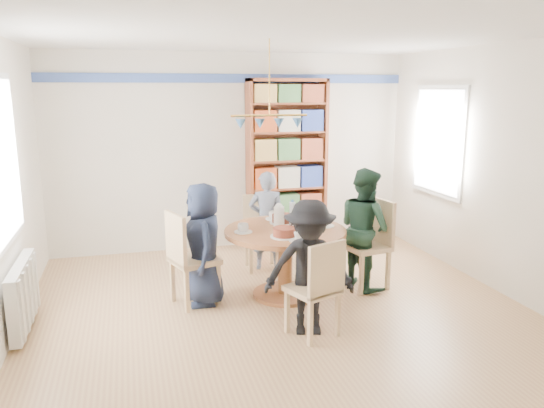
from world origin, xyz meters
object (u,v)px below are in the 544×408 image
object	(u,v)px
chair_far	(260,228)
person_left	(204,244)
person_near	(309,268)
bookshelf	(287,165)
person_far	(267,221)
dining_table	(285,247)
radiator	(23,295)
person_right	(365,228)
chair_right	(373,239)
chair_near	(318,285)
chair_left	(187,255)

from	to	relation	value
chair_far	person_left	bearing A→B (deg)	-131.60
person_near	bookshelf	size ratio (longest dim) A/B	0.53
person_left	person_far	distance (m)	1.26
person_near	bookshelf	distance (m)	2.90
dining_table	bookshelf	xyz separation A→B (m)	(0.58, 1.87, 0.60)
radiator	person_left	bearing A→B (deg)	7.08
person_left	person_near	distance (m)	1.26
person_right	person_left	bearing A→B (deg)	76.64
bookshelf	chair_right	bearing A→B (deg)	-75.95
chair_near	person_far	distance (m)	1.95
person_left	person_near	world-z (taller)	person_left
dining_table	chair_near	xyz separation A→B (m)	(0.00, -1.03, -0.05)
person_near	person_far	bearing A→B (deg)	102.92
person_left	dining_table	bearing A→B (deg)	86.70
chair_near	person_right	world-z (taller)	person_right
chair_far	person_right	size ratio (longest dim) A/B	0.67
chair_near	person_far	bearing A→B (deg)	88.92
bookshelf	person_left	bearing A→B (deg)	-128.37
chair_right	chair_far	world-z (taller)	chair_right
radiator	chair_left	size ratio (longest dim) A/B	1.00
person_far	person_left	bearing A→B (deg)	61.73
person_far	person_near	world-z (taller)	person_near
person_near	chair_near	bearing A→B (deg)	-53.36
radiator	chair_left	bearing A→B (deg)	7.30
dining_table	chair_near	world-z (taller)	chair_near
chair_near	bookshelf	distance (m)	3.03
person_left	person_right	size ratio (longest dim) A/B	0.94
radiator	person_left	distance (m)	1.75
chair_right	person_left	size ratio (longest dim) A/B	0.78
dining_table	person_right	bearing A→B (deg)	2.61
radiator	chair_far	bearing A→B (deg)	24.47
radiator	person_near	size ratio (longest dim) A/B	0.80
dining_table	person_left	distance (m)	0.88
radiator	dining_table	world-z (taller)	dining_table
radiator	chair_left	distance (m)	1.56
radiator	bookshelf	bearing A→B (deg)	32.86
chair_left	bookshelf	world-z (taller)	bookshelf
dining_table	chair_far	distance (m)	0.99
dining_table	bookshelf	bearing A→B (deg)	72.83
dining_table	person_left	size ratio (longest dim) A/B	1.01
chair_right	person_near	world-z (taller)	person_near
chair_left	chair_right	bearing A→B (deg)	0.06
dining_table	chair_near	distance (m)	1.03
person_near	person_right	bearing A→B (deg)	59.53
chair_left	chair_right	world-z (taller)	chair_right
radiator	person_far	size ratio (longest dim) A/B	0.81
chair_far	chair_right	bearing A→B (deg)	-42.18
chair_left	bookshelf	size ratio (longest dim) A/B	0.42
radiator	person_right	xyz separation A→B (m)	(3.53, 0.21, 0.33)
radiator	chair_near	bearing A→B (deg)	-18.42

